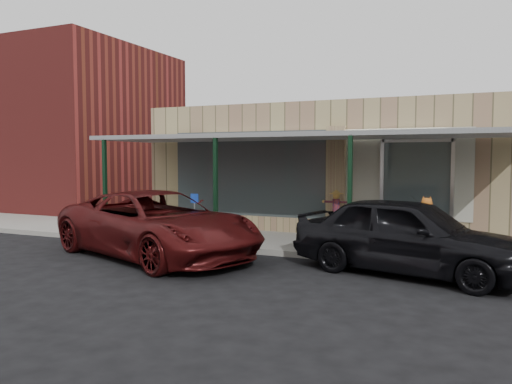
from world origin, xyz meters
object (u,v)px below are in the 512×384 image
at_px(barrel_scarecrow, 336,221).
at_px(handicap_sign, 195,210).
at_px(car_maroon, 157,224).
at_px(parked_sedan, 408,235).
at_px(barrel_pumpkin, 373,237).

relative_size(barrel_scarecrow, handicap_sign, 1.09).
bearing_deg(car_maroon, parked_sedan, -63.72).
bearing_deg(barrel_scarecrow, handicap_sign, -130.11).
height_order(barrel_scarecrow, handicap_sign, barrel_scarecrow).
bearing_deg(barrel_scarecrow, car_maroon, -108.83).
xyz_separation_m(handicap_sign, parked_sedan, (6.07, -1.43, -0.15)).
height_order(barrel_pumpkin, parked_sedan, parked_sedan).
relative_size(barrel_pumpkin, parked_sedan, 0.13).
relative_size(barrel_scarecrow, parked_sedan, 0.27).
bearing_deg(barrel_pumpkin, handicap_sign, -170.70).
xyz_separation_m(barrel_pumpkin, handicap_sign, (-4.92, -0.81, 0.59)).
bearing_deg(parked_sedan, barrel_scarecrow, 50.87).
bearing_deg(barrel_pumpkin, car_maroon, -149.38).
height_order(handicap_sign, car_maroon, car_maroon).
bearing_deg(car_maroon, handicap_sign, 23.96).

